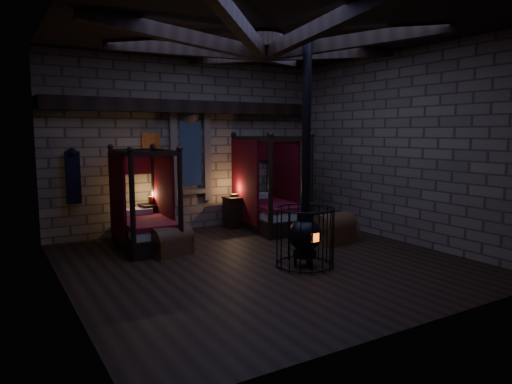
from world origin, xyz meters
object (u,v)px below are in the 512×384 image
trunk_left (170,242)px  trunk_right (334,229)px  bed_left (144,223)px  bed_right (268,206)px  stove (305,232)px

trunk_left → trunk_right: bearing=-29.7°
bed_left → trunk_left: (0.24, -0.92, -0.25)m
bed_left → bed_right: (3.27, 0.21, 0.06)m
trunk_right → trunk_left: bearing=159.5°
bed_left → trunk_left: bearing=-73.1°
bed_left → trunk_left: size_ratio=2.25×
bed_right → trunk_left: bearing=-154.2°
trunk_right → stove: size_ratio=0.24×
bed_right → trunk_right: size_ratio=2.38×
bed_left → trunk_left: 0.98m
bed_left → trunk_right: 4.13m
bed_left → trunk_right: size_ratio=2.12×
bed_right → trunk_left: (-3.03, -1.13, -0.31)m
bed_left → stove: 3.59m
bed_left → stove: size_ratio=0.51×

